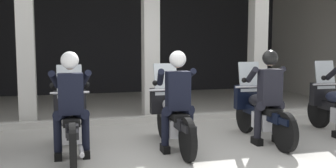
{
  "coord_description": "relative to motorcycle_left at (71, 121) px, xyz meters",
  "views": [
    {
      "loc": [
        -1.72,
        -6.13,
        1.75
      ],
      "look_at": [
        0.0,
        0.33,
        1.01
      ],
      "focal_mm": 42.7,
      "sensor_mm": 36.0,
      "label": 1
    }
  ],
  "objects": [
    {
      "name": "motorcycle_right",
      "position": [
        3.22,
        0.0,
        0.0
      ],
      "size": [
        0.62,
        2.04,
        1.35
      ],
      "rotation": [
        0.0,
        0.0,
        -0.1
      ],
      "color": "black",
      "rests_on": "ground"
    },
    {
      "name": "motorcycle_center",
      "position": [
        1.61,
        -0.05,
        0.0
      ],
      "size": [
        0.62,
        2.04,
        1.35
      ],
      "rotation": [
        0.0,
        0.0,
        -0.09
      ],
      "color": "black",
      "rests_on": "ground"
    },
    {
      "name": "police_officer_right",
      "position": [
        3.22,
        -0.28,
        0.44
      ],
      "size": [
        0.63,
        0.61,
        1.58
      ],
      "rotation": [
        0.0,
        0.0,
        -0.1
      ],
      "color": "black",
      "rests_on": "ground"
    },
    {
      "name": "police_officer_left",
      "position": [
        -0.0,
        -0.28,
        0.44
      ],
      "size": [
        0.63,
        0.61,
        1.58
      ],
      "rotation": [
        0.0,
        0.0,
        -0.21
      ],
      "color": "black",
      "rests_on": "ground"
    },
    {
      "name": "station_building",
      "position": [
        1.82,
        5.16,
        1.69
      ],
      "size": [
        11.65,
        5.12,
        3.41
      ],
      "color": "black",
      "rests_on": "ground"
    },
    {
      "name": "police_officer_center",
      "position": [
        1.61,
        -0.34,
        0.44
      ],
      "size": [
        0.63,
        0.61,
        1.58
      ],
      "rotation": [
        0.0,
        0.0,
        -0.09
      ],
      "color": "black",
      "rests_on": "ground"
    },
    {
      "name": "motorcycle_left",
      "position": [
        0.0,
        0.0,
        0.0
      ],
      "size": [
        0.62,
        2.04,
        1.35
      ],
      "rotation": [
        0.0,
        0.0,
        -0.21
      ],
      "color": "black",
      "rests_on": "ground"
    },
    {
      "name": "kerb_strip",
      "position": [
        1.82,
        2.03,
        -0.44
      ],
      "size": [
        11.15,
        0.24,
        0.12
      ],
      "primitive_type": "cube",
      "color": "#B7B5AD",
      "rests_on": "ground"
    },
    {
      "name": "ground_plane",
      "position": [
        1.61,
        2.89,
        -0.5
      ],
      "size": [
        80.0,
        80.0,
        0.0
      ],
      "primitive_type": "plane",
      "color": "#A8A59E"
    }
  ]
}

